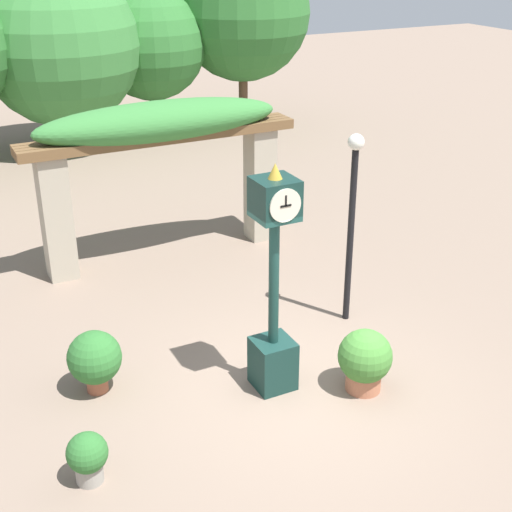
{
  "coord_description": "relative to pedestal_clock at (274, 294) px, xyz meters",
  "views": [
    {
      "loc": [
        -4.03,
        -6.83,
        5.64
      ],
      "look_at": [
        -0.2,
        0.74,
        1.72
      ],
      "focal_mm": 50.0,
      "sensor_mm": 36.0,
      "label": 1
    }
  ],
  "objects": [
    {
      "name": "tree_line",
      "position": [
        0.83,
        12.71,
        1.52
      ],
      "size": [
        14.92,
        4.63,
        5.36
      ],
      "color": "brown",
      "rests_on": "ground"
    },
    {
      "name": "pergola",
      "position": [
        0.2,
        4.61,
        0.84
      ],
      "size": [
        5.02,
        1.09,
        2.92
      ],
      "color": "#A89E89",
      "rests_on": "ground"
    },
    {
      "name": "potted_plant_near_left",
      "position": [
        -2.69,
        -0.7,
        -1.04
      ],
      "size": [
        0.47,
        0.47,
        0.63
      ],
      "color": "gray",
      "rests_on": "ground"
    },
    {
      "name": "lamp_post",
      "position": [
        1.89,
        1.09,
        0.5
      ],
      "size": [
        0.24,
        0.24,
        2.99
      ],
      "color": "black",
      "rests_on": "ground"
    },
    {
      "name": "potted_plant_near_right",
      "position": [
        1.04,
        -0.63,
        -0.92
      ],
      "size": [
        0.72,
        0.72,
        0.88
      ],
      "color": "#B26B4C",
      "rests_on": "ground"
    },
    {
      "name": "potted_plant_far_left",
      "position": [
        -2.15,
        0.95,
        -0.89
      ],
      "size": [
        0.72,
        0.72,
        0.88
      ],
      "color": "#9E563D",
      "rests_on": "ground"
    },
    {
      "name": "ground_plane",
      "position": [
        0.2,
        -0.24,
        -1.39
      ],
      "size": [
        60.0,
        60.0,
        0.0
      ],
      "primitive_type": "plane",
      "color": "#7F6B5B"
    },
    {
      "name": "pedestal_clock",
      "position": [
        0.0,
        0.0,
        0.0
      ],
      "size": [
        0.51,
        0.55,
        3.13
      ],
      "color": "#14332D",
      "rests_on": "ground"
    }
  ]
}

